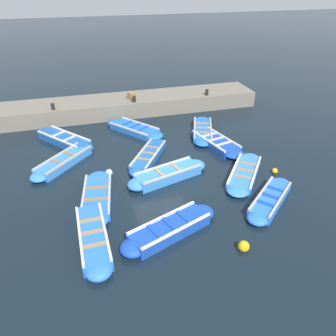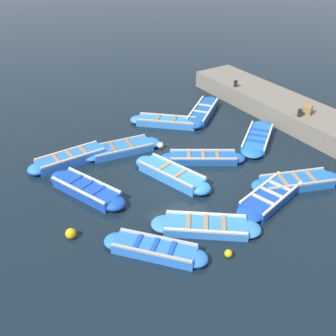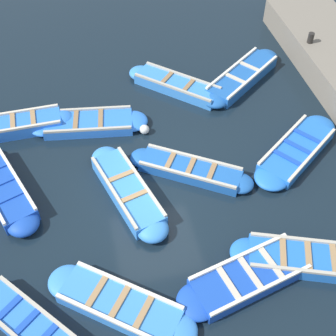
% 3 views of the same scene
% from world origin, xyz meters
% --- Properties ---
extents(ground_plane, '(120.00, 120.00, 0.00)m').
position_xyz_m(ground_plane, '(0.00, 0.00, 0.00)').
color(ground_plane, black).
extents(boat_centre, '(3.49, 2.96, 0.36)m').
position_xyz_m(boat_centre, '(4.27, 0.43, 0.15)').
color(boat_centre, blue).
rests_on(boat_centre, ground).
extents(boat_stern_in, '(2.71, 2.99, 0.39)m').
position_xyz_m(boat_stern_in, '(-3.35, -3.15, 0.17)').
color(boat_stern_in, blue).
rests_on(boat_stern_in, ground).
extents(boat_broadside, '(2.06, 3.66, 0.45)m').
position_xyz_m(boat_broadside, '(-3.91, 0.84, 0.20)').
color(boat_broadside, '#1947B7').
rests_on(boat_broadside, ground).
extents(boat_drifting, '(1.79, 3.69, 0.46)m').
position_xyz_m(boat_drifting, '(-0.70, -0.01, 0.20)').
color(boat_drifting, '#3884E0').
rests_on(boat_drifting, ground).
extents(boat_inner_gap, '(3.19, 3.03, 0.40)m').
position_xyz_m(boat_inner_gap, '(1.65, 4.08, 0.17)').
color(boat_inner_gap, '#3884E0').
rests_on(boat_inner_gap, ground).
extents(boat_tucked, '(3.68, 1.44, 0.36)m').
position_xyz_m(boat_tucked, '(-1.40, 2.93, 0.15)').
color(boat_tucked, blue).
rests_on(boat_tucked, ground).
extents(boat_bow_out, '(3.38, 2.52, 0.36)m').
position_xyz_m(boat_bow_out, '(1.12, 0.38, 0.15)').
color(boat_bow_out, '#1E59AD').
rests_on(boat_bow_out, ground).
extents(boat_end_of_row, '(3.68, 2.06, 0.38)m').
position_xyz_m(boat_end_of_row, '(3.05, -2.98, 0.16)').
color(boat_end_of_row, blue).
rests_on(boat_end_of_row, ground).
extents(boat_alongside, '(3.79, 1.80, 0.38)m').
position_xyz_m(boat_alongside, '(1.59, -3.10, 0.16)').
color(boat_alongside, '#1947B7').
rests_on(boat_alongside, ground).
extents(boat_outer_right, '(3.39, 2.90, 0.35)m').
position_xyz_m(boat_outer_right, '(-1.39, -3.12, 0.15)').
color(boat_outer_right, '#3884E0').
rests_on(boat_outer_right, ground).
extents(boat_outer_left, '(3.57, 3.03, 0.43)m').
position_xyz_m(boat_outer_left, '(3.87, 4.05, 0.18)').
color(boat_outer_left, '#1E59AD').
rests_on(boat_outer_left, ground).
extents(boat_near_quay, '(3.62, 0.92, 0.45)m').
position_xyz_m(boat_near_quay, '(-3.60, 3.25, 0.20)').
color(boat_near_quay, blue).
rests_on(boat_near_quay, ground).
extents(bollard_mid_south, '(0.20, 0.20, 0.35)m').
position_xyz_m(bollard_mid_south, '(6.34, 4.47, 1.08)').
color(bollard_mid_south, black).
rests_on(bollard_mid_south, quay_wall).
extents(buoy_yellow_far, '(0.29, 0.29, 0.29)m').
position_xyz_m(buoy_yellow_far, '(0.20, 2.28, 0.15)').
color(buoy_yellow_far, silver).
rests_on(buoy_yellow_far, ground).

